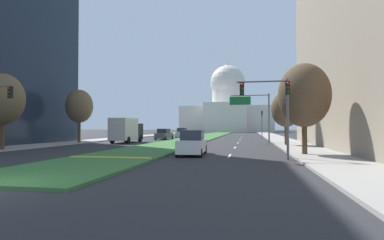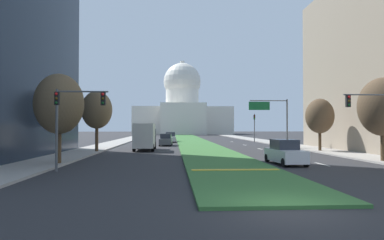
# 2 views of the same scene
# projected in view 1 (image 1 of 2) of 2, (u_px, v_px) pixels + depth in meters

# --- Properties ---
(ground_plane) EXTENTS (265.87, 265.87, 0.00)m
(ground_plane) POSITION_uv_depth(u_px,v_px,m) (210.00, 136.00, 69.66)
(ground_plane) COLOR #2B2B2D
(grass_median) EXTENTS (6.02, 108.76, 0.14)m
(grass_median) POSITION_uv_depth(u_px,v_px,m) (206.00, 136.00, 63.72)
(grass_median) COLOR #386B33
(grass_median) RESTS_ON ground_plane
(median_curb_nose) EXTENTS (5.42, 0.50, 0.04)m
(median_curb_nose) POSITION_uv_depth(u_px,v_px,m) (110.00, 157.00, 19.47)
(median_curb_nose) COLOR gold
(median_curb_nose) RESTS_ON grass_median
(lane_dashes_right) EXTENTS (0.16, 40.49, 0.01)m
(lane_dashes_right) POSITION_uv_depth(u_px,v_px,m) (238.00, 143.00, 40.06)
(lane_dashes_right) COLOR silver
(lane_dashes_right) RESTS_ON ground_plane
(sidewalk_left) EXTENTS (4.00, 108.76, 0.15)m
(sidewalk_left) POSITION_uv_depth(u_px,v_px,m) (134.00, 137.00, 60.28)
(sidewalk_left) COLOR #9E9991
(sidewalk_left) RESTS_ON ground_plane
(sidewalk_right) EXTENTS (4.00, 108.76, 0.15)m
(sidewalk_right) POSITION_uv_depth(u_px,v_px,m) (276.00, 138.00, 55.29)
(sidewalk_right) COLOR #9E9991
(sidewalk_right) RESTS_ON ground_plane
(capitol_building) EXTENTS (36.78, 29.10, 28.91)m
(capitol_building) POSITION_uv_depth(u_px,v_px,m) (228.00, 109.00, 128.55)
(capitol_building) COLOR silver
(capitol_building) RESTS_ON ground_plane
(traffic_light_near_right) EXTENTS (3.34, 0.35, 5.20)m
(traffic_light_near_right) POSITION_uv_depth(u_px,v_px,m) (274.00, 101.00, 19.57)
(traffic_light_near_right) COLOR #515456
(traffic_light_near_right) RESTS_ON ground_plane
(traffic_light_far_right) EXTENTS (0.28, 0.35, 5.20)m
(traffic_light_far_right) POSITION_uv_depth(u_px,v_px,m) (262.00, 120.00, 56.81)
(traffic_light_far_right) COLOR #515456
(traffic_light_far_right) RESTS_ON ground_plane
(overhead_guide_sign) EXTENTS (5.27, 0.20, 6.50)m
(overhead_guide_sign) POSITION_uv_depth(u_px,v_px,m) (254.00, 108.00, 40.51)
(overhead_guide_sign) COLOR #515456
(overhead_guide_sign) RESTS_ON ground_plane
(street_tree_left_near) EXTENTS (3.55, 3.55, 6.74)m
(street_tree_left_near) POSITION_uv_depth(u_px,v_px,m) (3.00, 99.00, 26.36)
(street_tree_left_near) COLOR #4C3823
(street_tree_left_near) RESTS_ON ground_plane
(street_tree_right_near) EXTENTS (3.70, 3.70, 6.71)m
(street_tree_right_near) POSITION_uv_depth(u_px,v_px,m) (304.00, 95.00, 22.04)
(street_tree_right_near) COLOR #4C3823
(street_tree_right_near) RESTS_ON ground_plane
(street_tree_left_mid) EXTENTS (3.32, 3.32, 6.77)m
(street_tree_left_mid) POSITION_uv_depth(u_px,v_px,m) (79.00, 106.00, 38.19)
(street_tree_left_mid) COLOR #4C3823
(street_tree_left_mid) RESTS_ON ground_plane
(street_tree_right_mid) EXTENTS (3.14, 3.14, 6.01)m
(street_tree_right_mid) POSITION_uv_depth(u_px,v_px,m) (286.00, 109.00, 33.17)
(street_tree_right_mid) COLOR #4C3823
(street_tree_right_mid) RESTS_ON ground_plane
(sedan_lead_stopped) EXTENTS (2.02, 4.52, 1.86)m
(sedan_lead_stopped) POSITION_uv_depth(u_px,v_px,m) (192.00, 143.00, 22.73)
(sedan_lead_stopped) COLOR silver
(sedan_lead_stopped) RESTS_ON ground_plane
(sedan_midblock) EXTENTS (2.02, 4.76, 1.78)m
(sedan_midblock) POSITION_uv_depth(u_px,v_px,m) (164.00, 135.00, 49.57)
(sedan_midblock) COLOR #4C5156
(sedan_midblock) RESTS_ON ground_plane
(sedan_distant) EXTENTS (1.94, 4.22, 1.86)m
(sedan_distant) POSITION_uv_depth(u_px,v_px,m) (182.00, 133.00, 60.25)
(sedan_distant) COLOR #BCBCC1
(sedan_distant) RESTS_ON ground_plane
(box_truck_delivery) EXTENTS (2.40, 6.40, 3.20)m
(box_truck_delivery) POSITION_uv_depth(u_px,v_px,m) (126.00, 130.00, 40.14)
(box_truck_delivery) COLOR black
(box_truck_delivery) RESTS_ON ground_plane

